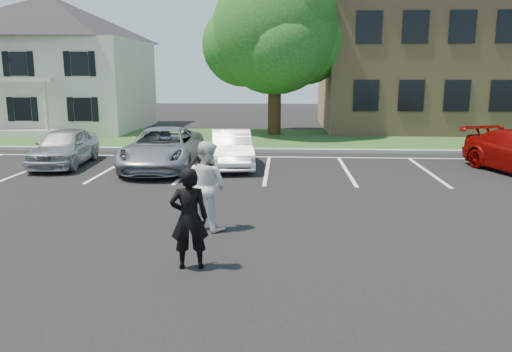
{
  "coord_description": "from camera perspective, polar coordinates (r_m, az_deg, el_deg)",
  "views": [
    {
      "loc": [
        0.58,
        -9.33,
        3.43
      ],
      "look_at": [
        0.0,
        1.0,
        1.25
      ],
      "focal_mm": 35.0,
      "sensor_mm": 36.0,
      "label": 1
    }
  ],
  "objects": [
    {
      "name": "grass_strip",
      "position": [
        25.56,
        1.89,
        4.26
      ],
      "size": [
        44.0,
        8.0,
        0.08
      ],
      "primitive_type": "cube",
      "color": "#1B481C",
      "rests_on": "ground"
    },
    {
      "name": "tree",
      "position": [
        27.19,
        2.38,
        15.92
      ],
      "size": [
        7.8,
        7.2,
        8.8
      ],
      "color": "black",
      "rests_on": "ground"
    },
    {
      "name": "man_white_shirt",
      "position": [
        10.96,
        -5.64,
        -1.08
      ],
      "size": [
        1.2,
        1.15,
        1.96
      ],
      "primitive_type": "imported",
      "rotation": [
        0.0,
        0.0,
        2.55
      ],
      "color": "silver",
      "rests_on": "ground"
    },
    {
      "name": "ground_plane",
      "position": [
        9.96,
        -0.33,
        -8.25
      ],
      "size": [
        90.0,
        90.0,
        0.0
      ],
      "primitive_type": "plane",
      "color": "black",
      "rests_on": "ground"
    },
    {
      "name": "house",
      "position": [
        32.3,
        -22.14,
        11.74
      ],
      "size": [
        10.3,
        9.22,
        7.6
      ],
      "color": "beige",
      "rests_on": "ground"
    },
    {
      "name": "office_building",
      "position": [
        34.09,
        27.02,
        11.85
      ],
      "size": [
        22.4,
        10.4,
        8.3
      ],
      "color": "#A18056",
      "rests_on": "ground"
    },
    {
      "name": "curb",
      "position": [
        21.6,
        1.64,
        2.95
      ],
      "size": [
        40.0,
        0.3,
        0.15
      ],
      "primitive_type": "cube",
      "color": "gray",
      "rests_on": "ground"
    },
    {
      "name": "man_black_suit",
      "position": [
        8.81,
        -7.64,
        -4.83
      ],
      "size": [
        0.73,
        0.54,
        1.82
      ],
      "primitive_type": "imported",
      "rotation": [
        0.0,
        0.0,
        3.3
      ],
      "color": "black",
      "rests_on": "ground"
    },
    {
      "name": "stall_lines",
      "position": [
        18.62,
        5.68,
        1.23
      ],
      "size": [
        34.0,
        5.36,
        0.01
      ],
      "color": "silver",
      "rests_on": "ground"
    },
    {
      "name": "car_white_sedan",
      "position": [
        18.19,
        -2.81,
        3.12
      ],
      "size": [
        2.0,
        4.17,
        1.32
      ],
      "primitive_type": "imported",
      "rotation": [
        0.0,
        0.0,
        0.16
      ],
      "color": "white",
      "rests_on": "ground"
    },
    {
      "name": "car_silver_west",
      "position": [
        19.72,
        -21.03,
        3.14
      ],
      "size": [
        1.97,
        4.23,
        1.4
      ],
      "primitive_type": "imported",
      "rotation": [
        0.0,
        0.0,
        0.08
      ],
      "color": "#B7B7BC",
      "rests_on": "ground"
    },
    {
      "name": "car_silver_minivan",
      "position": [
        18.15,
        -10.61,
        3.11
      ],
      "size": [
        2.57,
        5.28,
        1.45
      ],
      "primitive_type": "imported",
      "rotation": [
        0.0,
        0.0,
        0.03
      ],
      "color": "#95989C",
      "rests_on": "ground"
    }
  ]
}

